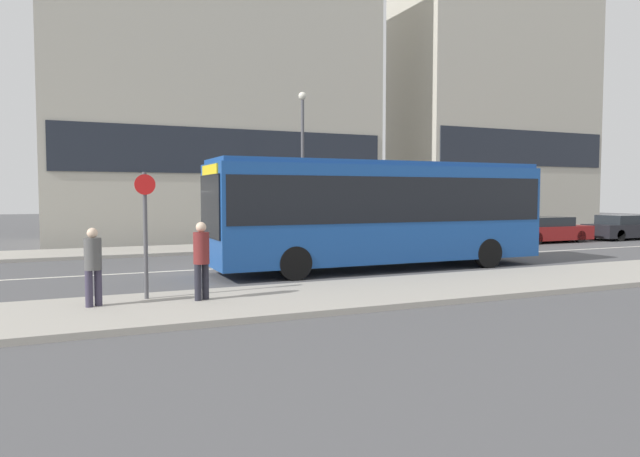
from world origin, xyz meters
The scene contains 14 objects.
ground_plane centered at (0.00, 0.00, 0.00)m, with size 120.00×120.00×0.00m, color #4F4F51.
sidewalk_near centered at (0.00, -6.25, 0.07)m, with size 44.00×3.50×0.13m.
sidewalk_far centered at (0.00, 6.25, 0.07)m, with size 44.00×3.50×0.13m.
lane_centerline centered at (0.00, 0.00, 0.00)m, with size 41.80×0.16×0.01m.
apartment_block_left_tower centered at (2.95, 12.71, 8.22)m, with size 17.12×6.49×16.44m.
apartment_block_right_tower centered at (21.71, 12.39, 9.60)m, with size 13.29×5.86×19.21m.
city_bus centered at (4.73, -2.12, 1.97)m, with size 10.98×2.63×3.43m.
parked_car_0 centered at (11.93, 3.32, 0.67)m, with size 4.28×1.78×1.44m.
parked_car_1 centered at (17.44, 3.43, 0.61)m, with size 4.59×1.81×1.28m.
parked_car_2 centered at (22.79, 3.20, 0.62)m, with size 4.55×1.82×1.31m.
pedestrian_near_stop centered at (-3.97, -5.74, 1.03)m, with size 0.34×0.34×1.60m.
pedestrian_down_pavement centered at (-1.81, -5.91, 1.08)m, with size 0.34×0.34×1.68m.
bus_stop_sign centered at (-2.89, -5.29, 1.74)m, with size 0.44×0.12×2.75m.
street_lamp centered at (5.13, 5.50, 4.28)m, with size 0.36×0.36×6.79m.
Camera 1 is at (-4.37, -18.08, 2.40)m, focal length 32.00 mm.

